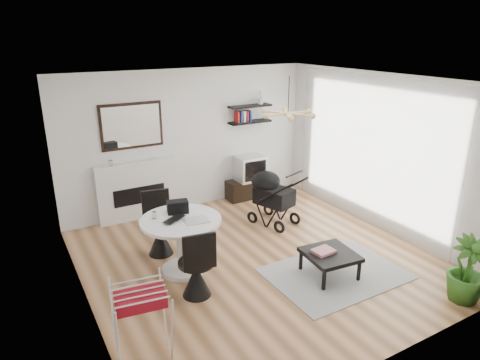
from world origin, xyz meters
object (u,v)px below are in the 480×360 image
dining_table (182,237)px  coffee_table (330,255)px  stroller (271,199)px  tv_console (251,188)px  fireplace (137,183)px  potted_plant (467,270)px  crt_tv (249,168)px  drying_rack (142,323)px

dining_table → coffee_table: size_ratio=1.53×
stroller → tv_console: bearing=56.1°
fireplace → tv_console: bearing=-2.9°
fireplace → potted_plant: (2.87, -4.65, -0.24)m
dining_table → stroller: (2.07, 0.78, -0.09)m
fireplace → crt_tv: bearing=-3.1°
tv_console → stroller: (-0.35, -1.28, 0.26)m
fireplace → crt_tv: (2.33, -0.12, -0.03)m
stroller → potted_plant: stroller is taller
tv_console → stroller: 1.35m
tv_console → crt_tv: crt_tv is taller
crt_tv → drying_rack: 4.89m
coffee_table → dining_table: bearing=147.2°
tv_console → potted_plant: 4.57m
fireplace → drying_rack: 3.79m
tv_console → coffee_table: bearing=-101.2°
tv_console → drying_rack: bearing=-134.7°
stroller → coffee_table: stroller is taller
potted_plant → tv_console: bearing=96.1°
fireplace → stroller: bearing=-34.5°
crt_tv → fireplace: bearing=176.9°
crt_tv → coffee_table: crt_tv is taller
drying_rack → stroller: size_ratio=0.81×
crt_tv → stroller: size_ratio=0.55×
drying_rack → coffee_table: (2.82, 0.29, -0.13)m
fireplace → dining_table: size_ratio=1.88×
stroller → dining_table: bearing=-178.0°
drying_rack → potted_plant: size_ratio=0.98×
tv_console → drying_rack: drying_rack is taller
tv_console → drying_rack: size_ratio=1.24×
dining_table → potted_plant: bearing=-40.4°
coffee_table → potted_plant: size_ratio=0.85×
crt_tv → drying_rack: (-3.41, -3.50, -0.20)m
stroller → crt_tv: bearing=58.3°
drying_rack → fireplace: bearing=81.6°
drying_rack → coffee_table: drying_rack is taller
stroller → coffee_table: bearing=-117.3°
tv_console → drying_rack: (-3.46, -3.50, 0.25)m
dining_table → stroller: 2.22m
drying_rack → tv_console: bearing=53.5°
dining_table → coffee_table: dining_table is taller
dining_table → drying_rack: 1.78m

